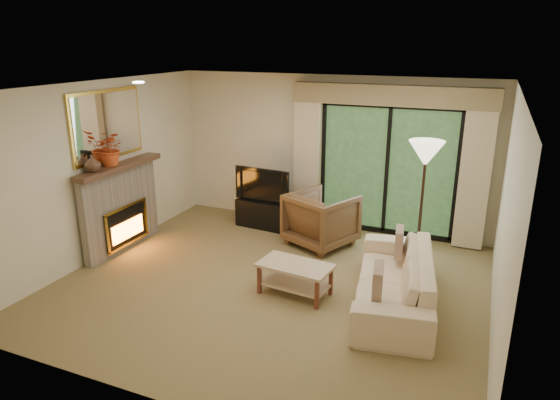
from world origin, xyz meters
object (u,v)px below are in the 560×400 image
at_px(armchair, 321,219).
at_px(coffee_table, 295,279).
at_px(sofa, 394,279).
at_px(media_console, 265,213).

bearing_deg(armchair, coffee_table, 121.11).
relative_size(sofa, coffee_table, 2.43).
xyz_separation_m(armchair, coffee_table, (0.21, -1.68, -0.22)).
height_order(media_console, armchair, armchair).
distance_m(media_console, coffee_table, 2.50).
xyz_separation_m(media_console, sofa, (2.59, -1.82, 0.09)).
height_order(armchair, coffee_table, armchair).
xyz_separation_m(armchair, sofa, (1.42, -1.42, -0.10)).
distance_m(armchair, coffee_table, 1.71).
bearing_deg(media_console, armchair, -14.33).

